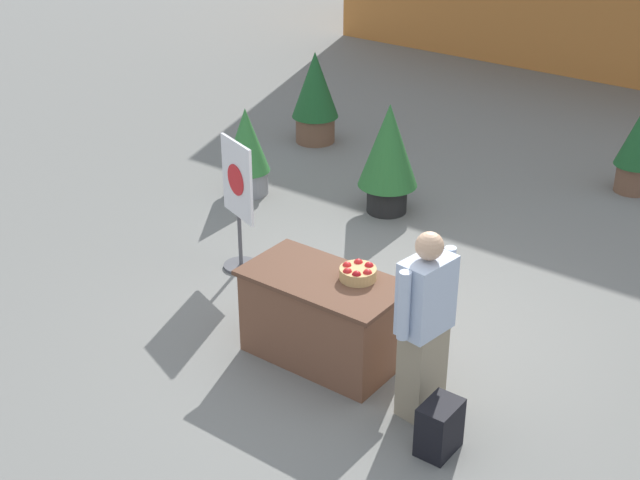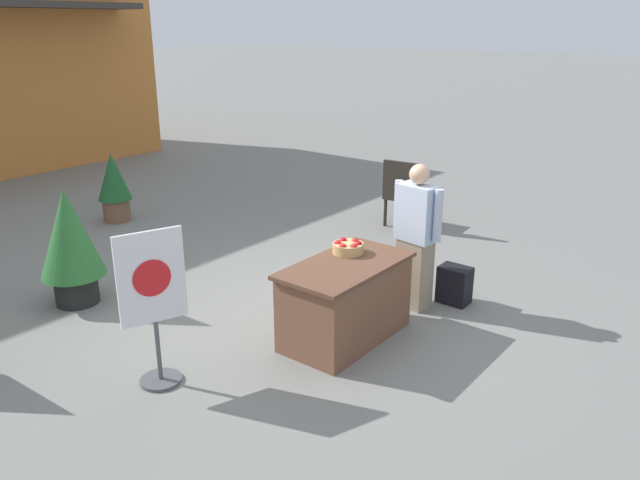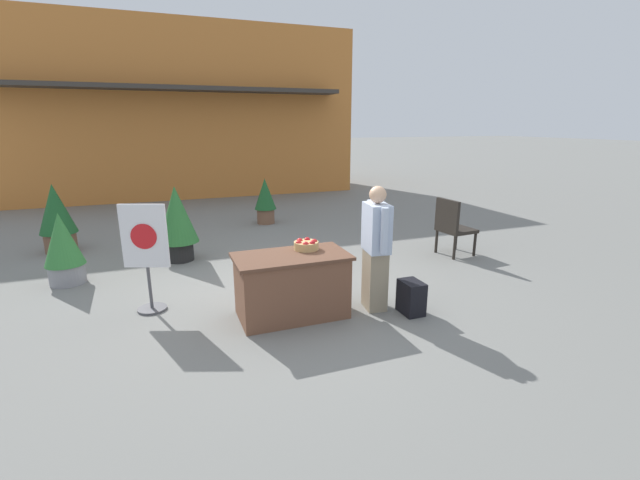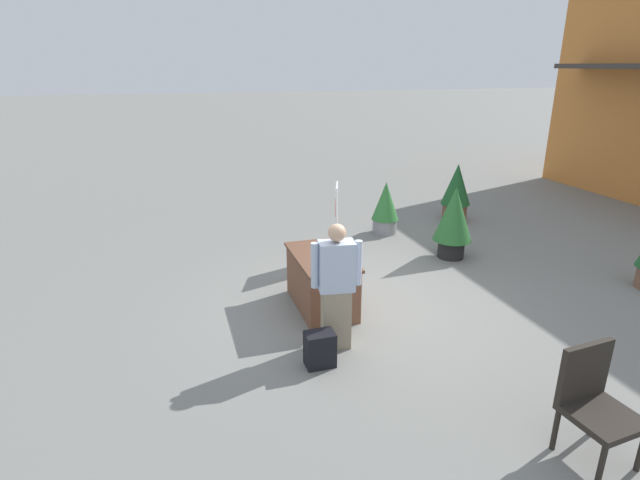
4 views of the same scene
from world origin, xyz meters
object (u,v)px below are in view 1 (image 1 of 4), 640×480
(person_visitor, at_px, (425,325))
(backpack, at_px, (439,427))
(poster_board, at_px, (238,201))
(potted_plant_far_right, at_px, (638,147))
(display_table, at_px, (323,318))
(potted_plant_near_left, at_px, (315,95))
(potted_plant_near_right, at_px, (389,153))
(apple_basket, at_px, (358,273))
(potted_plant_far_left, at_px, (246,150))

(person_visitor, height_order, backpack, person_visitor)
(poster_board, distance_m, potted_plant_far_right, 4.99)
(poster_board, height_order, potted_plant_far_right, poster_board)
(display_table, distance_m, potted_plant_near_left, 5.24)
(potted_plant_far_right, bearing_deg, potted_plant_near_right, -132.61)
(display_table, bearing_deg, potted_plant_near_left, 127.83)
(person_visitor, relative_size, poster_board, 1.15)
(display_table, height_order, potted_plant_far_right, potted_plant_far_right)
(display_table, bearing_deg, potted_plant_near_right, 112.65)
(apple_basket, xyz_separation_m, backpack, (1.17, -0.61, -0.64))
(display_table, height_order, backpack, display_table)
(potted_plant_near_left, bearing_deg, potted_plant_far_left, -78.01)
(backpack, height_order, potted_plant_near_left, potted_plant_near_left)
(potted_plant_near_right, bearing_deg, potted_plant_far_right, 47.39)
(poster_board, height_order, potted_plant_far_left, poster_board)
(potted_plant_near_left, xyz_separation_m, potted_plant_far_left, (0.40, -1.88, -0.11))
(potted_plant_far_right, bearing_deg, apple_basket, -97.66)
(potted_plant_far_left, bearing_deg, potted_plant_near_right, 19.19)
(apple_basket, bearing_deg, person_visitor, -20.15)
(potted_plant_near_right, bearing_deg, backpack, -51.72)
(display_table, relative_size, poster_board, 1.00)
(apple_basket, height_order, potted_plant_near_right, potted_plant_near_right)
(person_visitor, distance_m, potted_plant_near_right, 3.71)
(display_table, xyz_separation_m, apple_basket, (0.24, 0.15, 0.45))
(display_table, height_order, potted_plant_near_right, potted_plant_near_right)
(display_table, xyz_separation_m, potted_plant_far_right, (0.91, 5.08, 0.18))
(potted_plant_far_left, bearing_deg, display_table, -38.66)
(apple_basket, height_order, person_visitor, person_visitor)
(backpack, relative_size, potted_plant_far_left, 0.39)
(poster_board, bearing_deg, potted_plant_far_right, 169.43)
(backpack, distance_m, potted_plant_near_right, 4.21)
(potted_plant_near_right, xyz_separation_m, potted_plant_near_left, (-2.03, 1.32, -0.05))
(potted_plant_far_left, bearing_deg, potted_plant_near_left, 101.99)
(apple_basket, relative_size, backpack, 0.73)
(backpack, bearing_deg, apple_basket, 152.29)
(potted_plant_far_right, distance_m, potted_plant_far_left, 4.67)
(display_table, height_order, potted_plant_near_left, potted_plant_near_left)
(person_visitor, xyz_separation_m, potted_plant_far_right, (-0.16, 5.23, -0.22))
(potted_plant_far_right, xyz_separation_m, potted_plant_near_left, (-4.11, -0.95, 0.09))
(person_visitor, bearing_deg, potted_plant_far_left, -23.75)
(display_table, height_order, potted_plant_far_left, potted_plant_far_left)
(person_visitor, bearing_deg, backpack, 146.25)
(poster_board, bearing_deg, display_table, 84.43)
(display_table, distance_m, potted_plant_near_right, 3.07)
(poster_board, distance_m, potted_plant_near_left, 3.70)
(person_visitor, xyz_separation_m, backpack, (0.35, -0.31, -0.59))
(potted_plant_near_left, relative_size, potted_plant_far_left, 1.18)
(backpack, xyz_separation_m, potted_plant_near_right, (-2.59, 3.28, 0.52))
(backpack, height_order, potted_plant_near_right, potted_plant_near_right)
(person_visitor, bearing_deg, apple_basket, -12.13)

